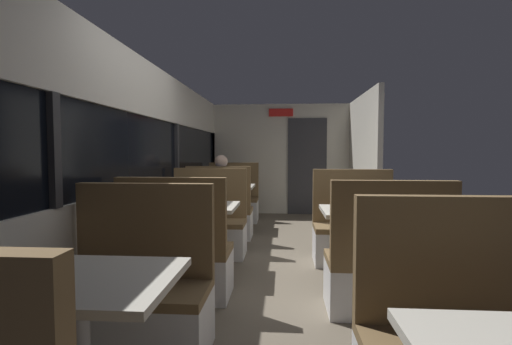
{
  "coord_description": "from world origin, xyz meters",
  "views": [
    {
      "loc": [
        0.06,
        -3.74,
        1.32
      ],
      "look_at": [
        -0.38,
        2.21,
        0.98
      ],
      "focal_mm": 26.38,
      "sensor_mm": 36.0,
      "label": 1
    }
  ],
  "objects_px": {
    "bench_near_window_facing_entry": "(137,303)",
    "dining_table_rear_aisle": "(368,220)",
    "bench_far_window_facing_end": "(220,217)",
    "dining_table_near_window": "(78,298)",
    "bench_mid_window_facing_end": "(177,261)",
    "bench_rear_aisle_facing_entry": "(354,235)",
    "bench_far_window_facing_entry": "(233,204)",
    "bench_rear_aisle_facing_end": "(386,273)",
    "dining_table_mid_window": "(195,214)",
    "seated_passenger": "(221,202)",
    "bench_mid_window_facing_entry": "(208,229)",
    "dining_table_far_window": "(227,191)"
  },
  "relations": [
    {
      "from": "bench_far_window_facing_entry",
      "to": "dining_table_near_window",
      "type": "bearing_deg",
      "value": -90.0
    },
    {
      "from": "dining_table_far_window",
      "to": "seated_passenger",
      "type": "distance_m",
      "value": 0.64
    },
    {
      "from": "bench_near_window_facing_entry",
      "to": "dining_table_far_window",
      "type": "relative_size",
      "value": 1.22
    },
    {
      "from": "bench_far_window_facing_end",
      "to": "seated_passenger",
      "type": "distance_m",
      "value": 0.22
    },
    {
      "from": "dining_table_rear_aisle",
      "to": "bench_rear_aisle_facing_end",
      "type": "bearing_deg",
      "value": -90.0
    },
    {
      "from": "bench_far_window_facing_entry",
      "to": "dining_table_rear_aisle",
      "type": "height_order",
      "value": "bench_far_window_facing_entry"
    },
    {
      "from": "bench_far_window_facing_entry",
      "to": "bench_rear_aisle_facing_entry",
      "type": "height_order",
      "value": "same"
    },
    {
      "from": "bench_mid_window_facing_end",
      "to": "bench_rear_aisle_facing_end",
      "type": "xyz_separation_m",
      "value": [
        1.79,
        -0.2,
        0.0
      ]
    },
    {
      "from": "bench_mid_window_facing_end",
      "to": "dining_table_far_window",
      "type": "distance_m",
      "value": 3.04
    },
    {
      "from": "bench_mid_window_facing_end",
      "to": "bench_far_window_facing_end",
      "type": "relative_size",
      "value": 1.0
    },
    {
      "from": "bench_mid_window_facing_end",
      "to": "bench_rear_aisle_facing_entry",
      "type": "bearing_deg",
      "value": 33.81
    },
    {
      "from": "dining_table_mid_window",
      "to": "bench_rear_aisle_facing_entry",
      "type": "height_order",
      "value": "bench_rear_aisle_facing_entry"
    },
    {
      "from": "bench_far_window_facing_entry",
      "to": "bench_rear_aisle_facing_entry",
      "type": "relative_size",
      "value": 1.0
    },
    {
      "from": "bench_near_window_facing_entry",
      "to": "seated_passenger",
      "type": "height_order",
      "value": "seated_passenger"
    },
    {
      "from": "bench_mid_window_facing_entry",
      "to": "bench_far_window_facing_entry",
      "type": "distance_m",
      "value": 2.32
    },
    {
      "from": "bench_near_window_facing_entry",
      "to": "dining_table_rear_aisle",
      "type": "xyz_separation_m",
      "value": [
        1.79,
        1.42,
        0.31
      ]
    },
    {
      "from": "bench_rear_aisle_facing_end",
      "to": "bench_near_window_facing_entry",
      "type": "bearing_deg",
      "value": -158.01
    },
    {
      "from": "dining_table_near_window",
      "to": "dining_table_far_window",
      "type": "bearing_deg",
      "value": 90.0
    },
    {
      "from": "dining_table_mid_window",
      "to": "bench_mid_window_facing_entry",
      "type": "xyz_separation_m",
      "value": [
        0.0,
        0.7,
        -0.31
      ]
    },
    {
      "from": "bench_far_window_facing_entry",
      "to": "seated_passenger",
      "type": "distance_m",
      "value": 1.34
    },
    {
      "from": "bench_far_window_facing_entry",
      "to": "bench_rear_aisle_facing_end",
      "type": "height_order",
      "value": "same"
    },
    {
      "from": "dining_table_rear_aisle",
      "to": "bench_rear_aisle_facing_entry",
      "type": "bearing_deg",
      "value": 90.0
    },
    {
      "from": "bench_rear_aisle_facing_entry",
      "to": "dining_table_mid_window",
      "type": "bearing_deg",
      "value": -164.41
    },
    {
      "from": "bench_near_window_facing_entry",
      "to": "dining_table_mid_window",
      "type": "distance_m",
      "value": 1.65
    },
    {
      "from": "bench_near_window_facing_entry",
      "to": "bench_far_window_facing_end",
      "type": "bearing_deg",
      "value": 90.0
    },
    {
      "from": "dining_table_far_window",
      "to": "bench_far_window_facing_entry",
      "type": "bearing_deg",
      "value": 90.0
    },
    {
      "from": "dining_table_far_window",
      "to": "dining_table_mid_window",
      "type": "bearing_deg",
      "value": -90.0
    },
    {
      "from": "dining_table_mid_window",
      "to": "bench_far_window_facing_entry",
      "type": "distance_m",
      "value": 3.04
    },
    {
      "from": "bench_far_window_facing_entry",
      "to": "bench_rear_aisle_facing_end",
      "type": "relative_size",
      "value": 1.0
    },
    {
      "from": "bench_near_window_facing_entry",
      "to": "bench_mid_window_facing_end",
      "type": "bearing_deg",
      "value": 90.0
    },
    {
      "from": "dining_table_mid_window",
      "to": "dining_table_far_window",
      "type": "bearing_deg",
      "value": 90.0
    },
    {
      "from": "dining_table_near_window",
      "to": "bench_near_window_facing_entry",
      "type": "bearing_deg",
      "value": 90.0
    },
    {
      "from": "bench_mid_window_facing_end",
      "to": "seated_passenger",
      "type": "height_order",
      "value": "seated_passenger"
    },
    {
      "from": "dining_table_far_window",
      "to": "dining_table_rear_aisle",
      "type": "bearing_deg",
      "value": -54.63
    },
    {
      "from": "dining_table_mid_window",
      "to": "seated_passenger",
      "type": "distance_m",
      "value": 1.7
    },
    {
      "from": "bench_mid_window_facing_entry",
      "to": "dining_table_rear_aisle",
      "type": "distance_m",
      "value": 2.03
    },
    {
      "from": "bench_mid_window_facing_entry",
      "to": "bench_rear_aisle_facing_end",
      "type": "distance_m",
      "value": 2.4
    },
    {
      "from": "dining_table_near_window",
      "to": "dining_table_far_window",
      "type": "distance_m",
      "value": 4.64
    },
    {
      "from": "dining_table_near_window",
      "to": "bench_mid_window_facing_end",
      "type": "distance_m",
      "value": 1.65
    },
    {
      "from": "dining_table_mid_window",
      "to": "bench_rear_aisle_facing_end",
      "type": "xyz_separation_m",
      "value": [
        1.79,
        -0.9,
        -0.31
      ]
    },
    {
      "from": "bench_near_window_facing_entry",
      "to": "bench_rear_aisle_facing_entry",
      "type": "xyz_separation_m",
      "value": [
        1.79,
        2.12,
        0.0
      ]
    },
    {
      "from": "dining_table_far_window",
      "to": "bench_mid_window_facing_end",
      "type": "bearing_deg",
      "value": -90.0
    },
    {
      "from": "bench_far_window_facing_entry",
      "to": "bench_near_window_facing_entry",
      "type": "bearing_deg",
      "value": -90.0
    },
    {
      "from": "bench_near_window_facing_entry",
      "to": "dining_table_rear_aisle",
      "type": "distance_m",
      "value": 2.31
    },
    {
      "from": "bench_mid_window_facing_end",
      "to": "bench_rear_aisle_facing_entry",
      "type": "height_order",
      "value": "same"
    },
    {
      "from": "bench_mid_window_facing_end",
      "to": "dining_table_rear_aisle",
      "type": "relative_size",
      "value": 1.22
    },
    {
      "from": "bench_mid_window_facing_entry",
      "to": "bench_rear_aisle_facing_end",
      "type": "xyz_separation_m",
      "value": [
        1.79,
        -1.6,
        0.0
      ]
    },
    {
      "from": "bench_near_window_facing_entry",
      "to": "bench_rear_aisle_facing_entry",
      "type": "bearing_deg",
      "value": 49.85
    },
    {
      "from": "dining_table_near_window",
      "to": "seated_passenger",
      "type": "height_order",
      "value": "seated_passenger"
    },
    {
      "from": "dining_table_rear_aisle",
      "to": "dining_table_far_window",
      "type": "bearing_deg",
      "value": 125.37
    }
  ]
}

